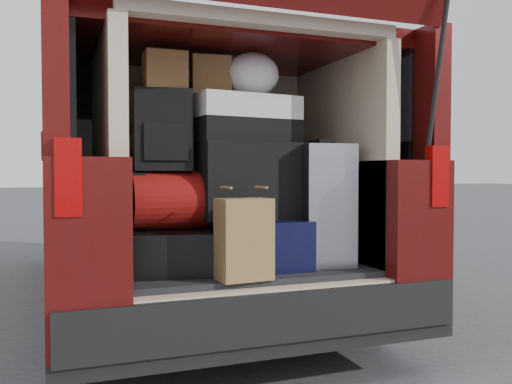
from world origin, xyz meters
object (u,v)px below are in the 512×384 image
kraft_bag (244,239)px  black_soft_case (247,181)px  red_duffel (175,200)px  twotone_duffel (245,120)px  navy_hardshell (253,242)px  silver_roller (319,204)px  black_hardshell (172,250)px  backpack (163,131)px

kraft_bag → black_soft_case: size_ratio=0.67×
red_duffel → twotone_duffel: bearing=0.7°
navy_hardshell → silver_roller: bearing=-5.1°
black_hardshell → navy_hardshell: (0.43, -0.01, 0.02)m
red_duffel → black_soft_case: (0.39, 0.00, 0.09)m
silver_roller → kraft_bag: (-0.53, -0.30, -0.13)m
navy_hardshell → silver_roller: silver_roller is taller
black_hardshell → kraft_bag: size_ratio=1.38×
navy_hardshell → red_duffel: red_duffel is taller
kraft_bag → black_soft_case: bearing=63.1°
red_duffel → twotone_duffel: size_ratio=0.81×
silver_roller → backpack: (-0.83, 0.06, 0.38)m
kraft_bag → red_duffel: bearing=119.0°
kraft_bag → backpack: (-0.30, 0.35, 0.51)m
red_duffel → black_soft_case: bearing=-1.8°
silver_roller → twotone_duffel: twotone_duffel is taller
black_hardshell → black_soft_case: 0.53m
kraft_bag → red_duffel: 0.46m
kraft_bag → backpack: backpack is taller
red_duffel → black_soft_case: size_ratio=0.81×
black_soft_case → twotone_duffel: bearing=110.1°
black_hardshell → navy_hardshell: bearing=8.9°
navy_hardshell → red_duffel: (-0.41, 0.02, 0.23)m
backpack → kraft_bag: bearing=-43.1°
twotone_duffel → silver_roller: bearing=-18.6°
twotone_duffel → black_soft_case: bearing=-73.1°
black_hardshell → backpack: backpack is taller
silver_roller → backpack: bearing=-177.1°
navy_hardshell → red_duffel: 0.47m
silver_roller → kraft_bag: bearing=-144.2°
twotone_duffel → backpack: bearing=176.4°
black_hardshell → twotone_duffel: twotone_duffel is taller
twotone_duffel → navy_hardshell: bearing=-56.1°
black_hardshell → twotone_duffel: (0.40, 0.03, 0.66)m
navy_hardshell → black_soft_case: size_ratio=1.03×
kraft_bag → black_hardshell: bearing=122.0°
black_hardshell → navy_hardshell: navy_hardshell is taller
black_soft_case → twotone_duffel: (-0.01, 0.02, 0.32)m
backpack → black_soft_case: bearing=7.5°
navy_hardshell → black_soft_case: bearing=141.3°
red_duffel → backpack: (-0.06, -0.01, 0.35)m
black_soft_case → backpack: (-0.45, -0.01, 0.25)m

